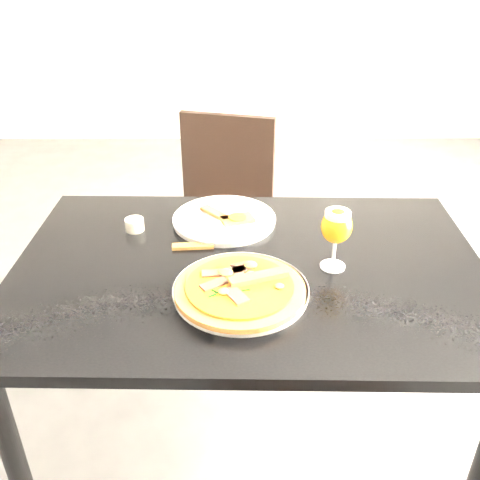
{
  "coord_description": "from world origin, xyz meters",
  "views": [
    {
      "loc": [
        0.03,
        -1.22,
        1.49
      ],
      "look_at": [
        0.04,
        -0.09,
        0.83
      ],
      "focal_mm": 40.0,
      "sensor_mm": 36.0,
      "label": 1
    }
  ],
  "objects_px": {
    "chair_far": "(221,217)",
    "beer_glass": "(337,227)",
    "pizza": "(240,288)",
    "dining_table": "(249,294)"
  },
  "relations": [
    {
      "from": "chair_far",
      "to": "pizza",
      "type": "height_order",
      "value": "chair_far"
    },
    {
      "from": "chair_far",
      "to": "beer_glass",
      "type": "distance_m",
      "value": 0.93
    },
    {
      "from": "chair_far",
      "to": "pizza",
      "type": "xyz_separation_m",
      "value": [
        0.08,
        -0.92,
        0.3
      ]
    },
    {
      "from": "chair_far",
      "to": "pizza",
      "type": "relative_size",
      "value": 2.87
    },
    {
      "from": "chair_far",
      "to": "pizza",
      "type": "distance_m",
      "value": 0.97
    },
    {
      "from": "chair_far",
      "to": "beer_glass",
      "type": "xyz_separation_m",
      "value": [
        0.31,
        -0.79,
        0.39
      ]
    },
    {
      "from": "chair_far",
      "to": "beer_glass",
      "type": "bearing_deg",
      "value": -54.65
    },
    {
      "from": "dining_table",
      "to": "chair_far",
      "type": "distance_m",
      "value": 0.8
    },
    {
      "from": "pizza",
      "to": "dining_table",
      "type": "bearing_deg",
      "value": 80.67
    },
    {
      "from": "chair_far",
      "to": "dining_table",
      "type": "bearing_deg",
      "value": -68.91
    }
  ]
}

